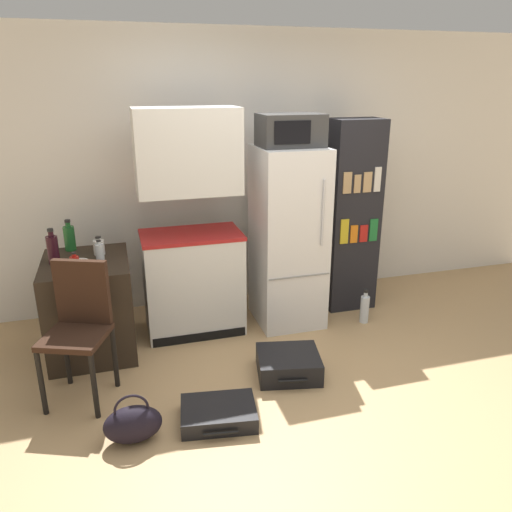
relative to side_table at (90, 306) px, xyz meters
The scene contains 18 objects.
ground_plane 1.99m from the side_table, 38.37° to the right, with size 24.00×24.00×0.00m, color tan.
wall_back 2.10m from the side_table, 24.63° to the left, with size 6.40×0.10×2.59m.
side_table is the anchor object (origin of this frame).
kitchen_hutch 1.01m from the side_table, ahead, with size 0.85×0.52×1.93m.
refrigerator 1.78m from the side_table, ahead, with size 0.57×0.64×1.60m.
microwave 2.19m from the side_table, ahead, with size 0.53×0.37×0.27m.
bookshelf 2.48m from the side_table, ahead, with size 0.47×0.34×1.81m.
bottle_clear_short 0.48m from the side_table, ahead, with size 0.07×0.07×0.16m.
bottle_green_tall 0.60m from the side_table, 110.99° to the left, with size 0.09×0.09×0.26m.
bottle_milk_white 0.49m from the side_table, 46.82° to the left, with size 0.09×0.09×0.15m.
bottle_wine_dark 0.56m from the side_table, behind, with size 0.09×0.09×0.28m.
bottle_ketchup_red 0.51m from the side_table, 103.12° to the right, with size 0.07×0.07×0.15m.
bowl 0.43m from the side_table, 106.23° to the right, with size 0.14×0.14×0.04m.
chair 0.66m from the side_table, 93.32° to the right, with size 0.52×0.52×0.98m.
suitcase_large_flat 1.49m from the side_table, 56.61° to the right, with size 0.54×0.43×0.11m.
suitcase_small_flat 1.67m from the side_table, 29.69° to the right, with size 0.54×0.50×0.17m.
handbag 1.30m from the side_table, 78.64° to the right, with size 0.36×0.20×0.33m.
water_bottle_front 2.42m from the side_table, ahead, with size 0.08×0.08×0.33m.
Camera 1 is at (-1.26, -2.71, 2.13)m, focal length 35.00 mm.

